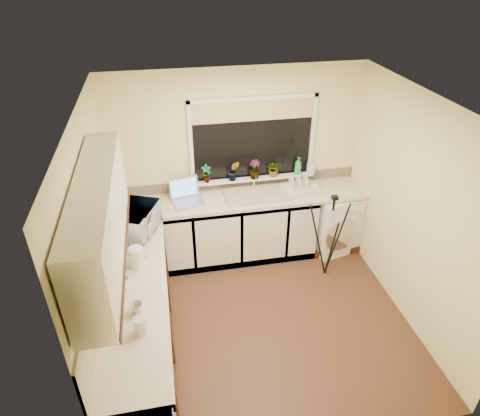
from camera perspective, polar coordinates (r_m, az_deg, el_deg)
name	(u,v)px	position (r m, az deg, el deg)	size (l,w,h in m)	color
floor	(262,317)	(4.98, 2.93, -14.50)	(3.20, 3.20, 0.00)	#573122
ceiling	(270,108)	(3.63, 4.00, 13.30)	(3.20, 3.20, 0.00)	white
wall_back	(237,164)	(5.45, -0.43, 5.99)	(3.20, 3.20, 0.00)	beige
wall_front	(317,350)	(3.13, 10.35, -18.27)	(3.20, 3.20, 0.00)	beige
wall_left	(97,248)	(4.15, -18.70, -5.07)	(3.00, 3.00, 0.00)	beige
wall_right	(413,212)	(4.79, 22.29, -0.53)	(3.00, 3.00, 0.00)	beige
base_cabinet_back	(217,230)	(5.56, -3.12, -3.04)	(2.55, 0.60, 0.86)	silver
base_cabinet_left	(141,327)	(4.40, -13.25, -15.39)	(0.54, 2.40, 0.86)	silver
worktop_back	(241,198)	(5.36, 0.18, 1.29)	(3.20, 0.60, 0.04)	beige
worktop_left	(134,293)	(4.09, -14.02, -11.07)	(0.60, 2.40, 0.04)	beige
upper_cabinet	(100,220)	(3.44, -18.34, -1.57)	(0.28, 1.90, 0.70)	silver
splashback_left	(97,277)	(3.97, -18.66, -8.77)	(0.02, 2.40, 0.45)	beige
splashback_back	(237,182)	(5.56, -0.39, 3.57)	(3.20, 0.02, 0.14)	beige
window_glass	(253,139)	(5.35, 1.72, 9.23)	(1.50, 0.02, 1.00)	black
window_blind	(254,111)	(5.19, 1.85, 12.95)	(1.50, 0.02, 0.25)	tan
windowsill	(253,178)	(5.52, 1.76, 4.07)	(1.60, 0.14, 0.03)	white
sink	(257,195)	(5.38, 2.27, 1.80)	(0.82, 0.46, 0.03)	tan
faucet	(254,181)	(5.48, 1.87, 3.69)	(0.03, 0.03, 0.24)	silver
washing_machine	(333,220)	(5.90, 12.45, -1.62)	(0.59, 0.57, 0.84)	white
laptop	(186,195)	(5.28, -7.24, 1.70)	(0.43, 0.41, 0.27)	#96979D
kettle	(136,258)	(4.30, -13.82, -6.50)	(0.15, 0.15, 0.20)	silver
dish_rack	(299,189)	(5.52, 7.99, 2.60)	(0.45, 0.34, 0.07)	beige
tripod	(329,237)	(5.30, 11.96, -3.81)	(0.56, 0.56, 1.15)	black
glass_jug	(140,325)	(3.65, -13.26, -15.14)	(0.11, 0.11, 0.16)	silver
steel_jar	(125,282)	(4.12, -15.23, -9.66)	(0.07, 0.07, 0.10)	silver
microwave	(136,221)	(4.74, -13.79, -1.70)	(0.55, 0.37, 0.31)	silver
plant_a	(206,174)	(5.34, -4.54, 4.61)	(0.13, 0.09, 0.24)	#999999
plant_b	(234,171)	(5.36, -0.88, 5.05)	(0.15, 0.12, 0.27)	#999999
plant_c	(254,169)	(5.43, 1.96, 5.23)	(0.14, 0.14, 0.25)	#999999
plant_d	(274,169)	(5.50, 4.59, 5.32)	(0.20, 0.17, 0.22)	#999999
soap_bottle_green	(298,166)	(5.59, 7.83, 5.68)	(0.09, 0.09, 0.24)	green
soap_bottle_clear	(311,166)	(5.63, 9.52, 5.56)	(0.09, 0.09, 0.20)	#999999
cup_back	(315,185)	(5.60, 10.10, 3.00)	(0.12, 0.12, 0.09)	silver
cup_left	(137,308)	(3.84, -13.71, -12.99)	(0.11, 0.11, 0.10)	beige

